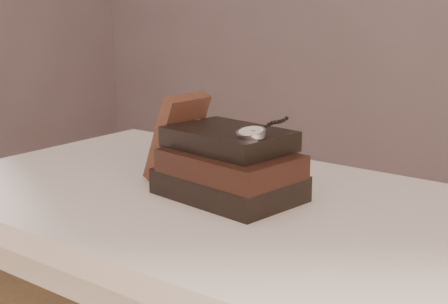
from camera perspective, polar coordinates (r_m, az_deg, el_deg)
The scene contains 5 objects.
table at distance 1.12m, azimuth -0.65°, elevation -8.26°, with size 1.00×0.60×0.75m.
book_stack at distance 1.06m, azimuth 0.48°, elevation -1.28°, with size 0.24×0.18×0.11m.
journal at distance 1.16m, azimuth -4.13°, elevation 1.38°, with size 0.02×0.10×0.16m, color #3B1F16.
pocket_watch at distance 1.00m, azimuth 2.59°, elevation 1.78°, with size 0.05×0.15×0.02m.
eyeglasses at distance 1.16m, azimuth 0.25°, elevation 0.66°, with size 0.11×0.12×0.04m.
Camera 1 is at (0.64, -0.46, 1.07)m, focal length 52.16 mm.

